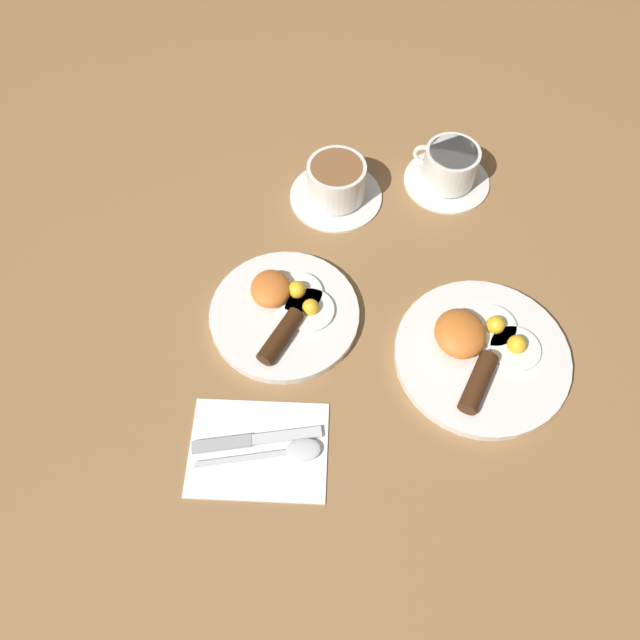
{
  "coord_description": "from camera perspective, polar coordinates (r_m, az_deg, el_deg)",
  "views": [
    {
      "loc": [
        0.5,
        0.04,
        0.83
      ],
      "look_at": [
        0.02,
        0.05,
        0.03
      ],
      "focal_mm": 35.0,
      "sensor_mm": 36.0,
      "label": 1
    }
  ],
  "objects": [
    {
      "name": "spoon",
      "position": [
        0.87,
        -2.75,
        -11.94
      ],
      "size": [
        0.04,
        0.17,
        0.01
      ],
      "rotation": [
        0.0,
        0.0,
        1.67
      ],
      "color": "silver",
      "rests_on": "napkin"
    },
    {
      "name": "breakfast_plate_near",
      "position": [
        0.96,
        -3.27,
        0.8
      ],
      "size": [
        0.23,
        0.23,
        0.05
      ],
      "color": "silver",
      "rests_on": "ground_plane"
    },
    {
      "name": "napkin",
      "position": [
        0.88,
        -5.66,
        -11.66
      ],
      "size": [
        0.16,
        0.2,
        0.01
      ],
      "primitive_type": "cube",
      "rotation": [
        0.0,
        0.0,
        -0.08
      ],
      "color": "white",
      "rests_on": "ground_plane"
    },
    {
      "name": "ground_plane",
      "position": [
        0.97,
        -3.25,
        0.27
      ],
      "size": [
        3.0,
        3.0,
        0.0
      ],
      "primitive_type": "plane",
      "color": "olive"
    },
    {
      "name": "teacup_near",
      "position": [
        1.09,
        1.49,
        12.36
      ],
      "size": [
        0.16,
        0.16,
        0.07
      ],
      "color": "silver",
      "rests_on": "ground_plane"
    },
    {
      "name": "knife",
      "position": [
        0.88,
        -6.39,
        -10.89
      ],
      "size": [
        0.03,
        0.18,
        0.01
      ],
      "rotation": [
        0.0,
        0.0,
        1.66
      ],
      "color": "silver",
      "rests_on": "napkin"
    },
    {
      "name": "breakfast_plate_far",
      "position": [
        0.95,
        14.41,
        -2.85
      ],
      "size": [
        0.26,
        0.26,
        0.05
      ],
      "color": "silver",
      "rests_on": "ground_plane"
    },
    {
      "name": "teacup_far",
      "position": [
        1.13,
        11.71,
        13.41
      ],
      "size": [
        0.15,
        0.15,
        0.07
      ],
      "color": "silver",
      "rests_on": "ground_plane"
    }
  ]
}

